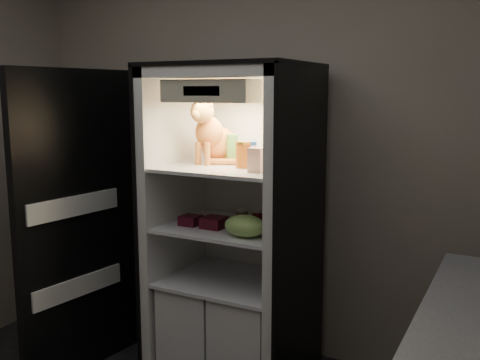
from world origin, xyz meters
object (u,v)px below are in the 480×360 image
(refrigerator, at_px, (235,247))
(salsa_jar, at_px, (243,155))
(tabby_cat, at_px, (214,137))
(mayo_tub, at_px, (248,153))
(berry_box_left, at_px, (191,220))
(grape_bag, at_px, (245,226))
(soda_can_c, at_px, (257,221))
(pepper_jar, at_px, (276,150))
(condiment_jar, at_px, (242,218))
(berry_box_right, at_px, (214,222))
(parmesan_shaker, at_px, (232,149))
(cream_carton, at_px, (257,160))
(soda_can_b, at_px, (266,222))
(soda_can_a, at_px, (270,215))

(refrigerator, distance_m, salsa_jar, 0.59)
(tabby_cat, distance_m, mayo_tub, 0.25)
(berry_box_left, bearing_deg, grape_bag, -10.82)
(refrigerator, bearing_deg, soda_can_c, -25.36)
(salsa_jar, distance_m, soda_can_c, 0.38)
(salsa_jar, height_order, pepper_jar, pepper_jar)
(pepper_jar, distance_m, soda_can_c, 0.41)
(condiment_jar, bearing_deg, berry_box_right, -132.51)
(condiment_jar, bearing_deg, refrigerator, 156.32)
(pepper_jar, height_order, berry_box_left, pepper_jar)
(parmesan_shaker, height_order, condiment_jar, parmesan_shaker)
(berry_box_right, bearing_deg, cream_carton, -7.42)
(parmesan_shaker, bearing_deg, grape_bag, -49.89)
(parmesan_shaker, relative_size, grape_bag, 0.74)
(mayo_tub, xyz_separation_m, soda_can_b, (0.17, -0.11, -0.37))
(soda_can_a, height_order, grape_bag, grape_bag)
(soda_can_c, distance_m, berry_box_right, 0.26)
(refrigerator, height_order, soda_can_c, refrigerator)
(refrigerator, height_order, soda_can_b, refrigerator)
(refrigerator, xyz_separation_m, condiment_jar, (0.06, -0.03, 0.19))
(tabby_cat, xyz_separation_m, salsa_jar, (0.25, -0.11, -0.08))
(grape_bag, relative_size, berry_box_right, 1.87)
(cream_carton, xyz_separation_m, soda_can_b, (0.01, 0.11, -0.36))
(condiment_jar, bearing_deg, parmesan_shaker, 148.15)
(parmesan_shaker, bearing_deg, soda_can_a, 6.55)
(tabby_cat, relative_size, pepper_jar, 2.03)
(parmesan_shaker, distance_m, berry_box_right, 0.45)
(condiment_jar, bearing_deg, berry_box_left, -153.59)
(parmesan_shaker, bearing_deg, salsa_jar, -40.25)
(parmesan_shaker, distance_m, grape_bag, 0.52)
(grape_bag, bearing_deg, refrigerator, 128.88)
(salsa_jar, relative_size, soda_can_a, 1.34)
(soda_can_a, bearing_deg, mayo_tub, -164.71)
(condiment_jar, bearing_deg, pepper_jar, 3.92)
(parmesan_shaker, relative_size, berry_box_right, 1.39)
(mayo_tub, bearing_deg, parmesan_shaker, 176.05)
(soda_can_a, relative_size, soda_can_c, 1.01)
(refrigerator, distance_m, mayo_tub, 0.57)
(soda_can_c, height_order, condiment_jar, soda_can_c)
(parmesan_shaker, distance_m, cream_carton, 0.36)
(refrigerator, bearing_deg, parmesan_shaker, 137.36)
(pepper_jar, relative_size, grape_bag, 0.86)
(parmesan_shaker, height_order, pepper_jar, pepper_jar)
(tabby_cat, distance_m, pepper_jar, 0.44)
(soda_can_b, height_order, soda_can_c, same)
(refrigerator, xyz_separation_m, tabby_cat, (-0.16, 0.03, 0.65))
(berry_box_right, bearing_deg, condiment_jar, 47.49)
(tabby_cat, distance_m, soda_can_c, 0.58)
(cream_carton, bearing_deg, pepper_jar, 79.77)
(parmesan_shaker, xyz_separation_m, soda_can_b, (0.28, -0.12, -0.38))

